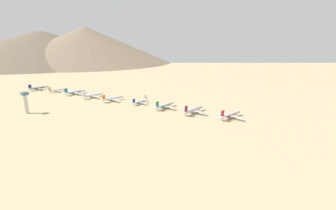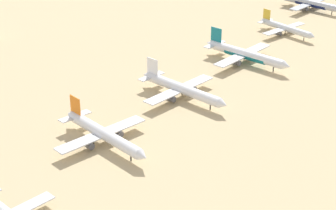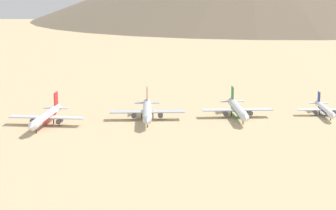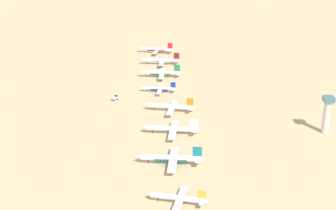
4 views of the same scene
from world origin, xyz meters
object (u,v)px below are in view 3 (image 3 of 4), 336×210
Objects in this scene: parked_jet_1 at (147,111)px; parked_jet_3 at (325,109)px; parked_jet_0 at (46,117)px; parked_jet_2 at (238,109)px.

parked_jet_3 is at bearing 91.81° from parked_jet_1.
parked_jet_0 is 1.01× the size of parked_jet_2.
parked_jet_0 reaches higher than parked_jet_2.
parked_jet_2 is at bearing 95.98° from parked_jet_0.
parked_jet_1 is (-7.54, 45.48, 0.16)m from parked_jet_0.
parked_jet_2 reaches higher than parked_jet_3.
parked_jet_0 is at bearing -84.02° from parked_jet_2.
parked_jet_2 is (-1.73, 42.96, -0.19)m from parked_jet_1.
parked_jet_1 reaches higher than parked_jet_0.
parked_jet_1 is 43.00m from parked_jet_2.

